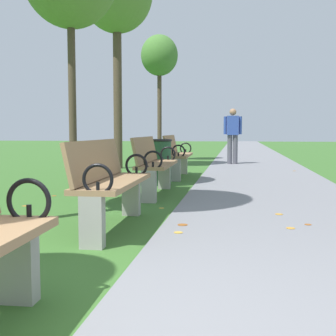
% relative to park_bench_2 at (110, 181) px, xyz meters
% --- Properties ---
extents(paved_walkway, '(2.56, 44.00, 0.02)m').
position_rel_park_bench_2_xyz_m(paved_walkway, '(1.78, 15.39, -0.48)').
color(paved_walkway, slate).
rests_on(paved_walkway, ground).
extents(park_bench_2, '(0.49, 1.61, 0.90)m').
position_rel_park_bench_2_xyz_m(park_bench_2, '(0.00, 0.00, 0.00)').
color(park_bench_2, '#93704C').
rests_on(park_bench_2, ground).
extents(park_bench_3, '(0.50, 1.61, 0.90)m').
position_rel_park_bench_2_xyz_m(park_bench_3, '(0.00, 2.40, 0.00)').
color(park_bench_3, '#93704C').
rests_on(park_bench_3, ground).
extents(park_bench_4, '(0.51, 1.61, 0.90)m').
position_rel_park_bench_2_xyz_m(park_bench_4, '(0.00, 5.02, 0.00)').
color(park_bench_4, '#93704C').
rests_on(park_bench_4, ground).
extents(tree_5, '(1.19, 1.19, 4.08)m').
position_rel_park_bench_2_xyz_m(tree_5, '(-1.26, 9.99, 2.88)').
color(tree_5, '#4C3D2D').
rests_on(tree_5, ground).
extents(pedestrian_walking, '(0.53, 0.23, 1.62)m').
position_rel_park_bench_2_xyz_m(pedestrian_walking, '(1.13, 8.84, 0.44)').
color(pedestrian_walking, '#4C4C56').
rests_on(pedestrian_walking, paved_walkway).
extents(trash_bin, '(0.48, 0.48, 0.84)m').
position_rel_park_bench_2_xyz_m(trash_bin, '(-0.15, 3.67, -0.06)').
color(trash_bin, '#234C2D').
rests_on(trash_bin, ground).
extents(scattered_leaves, '(4.54, 11.25, 0.02)m').
position_rel_park_bench_2_xyz_m(scattered_leaves, '(0.14, 0.82, -0.47)').
color(scattered_leaves, '#93511E').
rests_on(scattered_leaves, ground).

